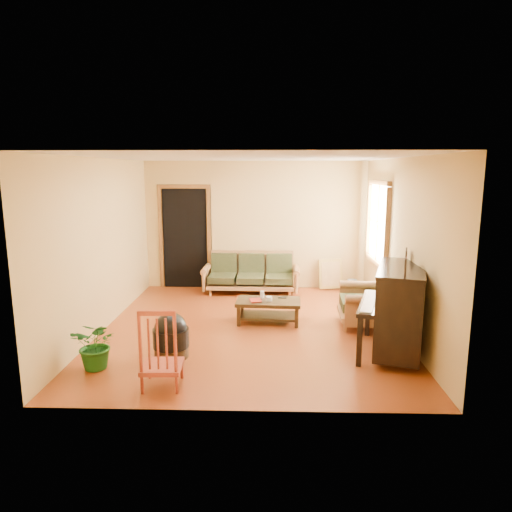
{
  "coord_description": "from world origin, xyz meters",
  "views": [
    {
      "loc": [
        0.3,
        -6.77,
        2.42
      ],
      "look_at": [
        0.08,
        0.2,
        1.1
      ],
      "focal_mm": 32.0,
      "sensor_mm": 36.0,
      "label": 1
    }
  ],
  "objects_px": {
    "piano": "(399,311)",
    "ceramic_crock": "(352,286)",
    "sofa": "(251,273)",
    "coffee_table": "(268,311)",
    "potted_plant": "(97,344)",
    "red_chair": "(161,346)",
    "armchair": "(364,297)",
    "footstool": "(171,341)"
  },
  "relations": [
    {
      "from": "armchair",
      "to": "footstool",
      "type": "bearing_deg",
      "value": -151.11
    },
    {
      "from": "piano",
      "to": "ceramic_crock",
      "type": "xyz_separation_m",
      "value": [
        -0.04,
        3.16,
        -0.47
      ]
    },
    {
      "from": "footstool",
      "to": "ceramic_crock",
      "type": "relative_size",
      "value": 1.91
    },
    {
      "from": "armchair",
      "to": "red_chair",
      "type": "relative_size",
      "value": 0.97
    },
    {
      "from": "potted_plant",
      "to": "red_chair",
      "type": "bearing_deg",
      "value": -25.63
    },
    {
      "from": "sofa",
      "to": "footstool",
      "type": "height_order",
      "value": "sofa"
    },
    {
      "from": "piano",
      "to": "ceramic_crock",
      "type": "distance_m",
      "value": 3.19
    },
    {
      "from": "armchair",
      "to": "ceramic_crock",
      "type": "bearing_deg",
      "value": 88.37
    },
    {
      "from": "armchair",
      "to": "piano",
      "type": "height_order",
      "value": "piano"
    },
    {
      "from": "red_chair",
      "to": "sofa",
      "type": "bearing_deg",
      "value": 75.95
    },
    {
      "from": "footstool",
      "to": "red_chair",
      "type": "height_order",
      "value": "red_chair"
    },
    {
      "from": "ceramic_crock",
      "to": "footstool",
      "type": "bearing_deg",
      "value": -131.27
    },
    {
      "from": "sofa",
      "to": "armchair",
      "type": "bearing_deg",
      "value": -44.07
    },
    {
      "from": "sofa",
      "to": "armchair",
      "type": "distance_m",
      "value": 2.66
    },
    {
      "from": "coffee_table",
      "to": "red_chair",
      "type": "distance_m",
      "value": 2.55
    },
    {
      "from": "sofa",
      "to": "piano",
      "type": "bearing_deg",
      "value": -53.85
    },
    {
      "from": "sofa",
      "to": "potted_plant",
      "type": "relative_size",
      "value": 2.99
    },
    {
      "from": "piano",
      "to": "ceramic_crock",
      "type": "bearing_deg",
      "value": 107.62
    },
    {
      "from": "red_chair",
      "to": "potted_plant",
      "type": "xyz_separation_m",
      "value": [
        -0.91,
        0.44,
        -0.16
      ]
    },
    {
      "from": "potted_plant",
      "to": "footstool",
      "type": "bearing_deg",
      "value": 24.32
    },
    {
      "from": "footstool",
      "to": "potted_plant",
      "type": "relative_size",
      "value": 0.75
    },
    {
      "from": "sofa",
      "to": "footstool",
      "type": "bearing_deg",
      "value": -104.24
    },
    {
      "from": "footstool",
      "to": "red_chair",
      "type": "xyz_separation_m",
      "value": [
        0.07,
        -0.81,
        0.25
      ]
    },
    {
      "from": "sofa",
      "to": "armchair",
      "type": "relative_size",
      "value": 2.03
    },
    {
      "from": "sofa",
      "to": "coffee_table",
      "type": "xyz_separation_m",
      "value": [
        0.36,
        -1.8,
        -0.22
      ]
    },
    {
      "from": "footstool",
      "to": "potted_plant",
      "type": "height_order",
      "value": "potted_plant"
    },
    {
      "from": "potted_plant",
      "to": "ceramic_crock",
      "type": "bearing_deg",
      "value": 44.66
    },
    {
      "from": "coffee_table",
      "to": "potted_plant",
      "type": "xyz_separation_m",
      "value": [
        -2.1,
        -1.8,
        0.13
      ]
    },
    {
      "from": "sofa",
      "to": "ceramic_crock",
      "type": "relative_size",
      "value": 7.63
    },
    {
      "from": "armchair",
      "to": "potted_plant",
      "type": "bearing_deg",
      "value": -151.38
    },
    {
      "from": "piano",
      "to": "potted_plant",
      "type": "bearing_deg",
      "value": -154.49
    },
    {
      "from": "sofa",
      "to": "armchair",
      "type": "xyz_separation_m",
      "value": [
        1.86,
        -1.9,
        0.06
      ]
    },
    {
      "from": "footstool",
      "to": "ceramic_crock",
      "type": "xyz_separation_m",
      "value": [
        2.95,
        3.36,
        -0.1
      ]
    },
    {
      "from": "ceramic_crock",
      "to": "coffee_table",
      "type": "bearing_deg",
      "value": -130.97
    },
    {
      "from": "sofa",
      "to": "ceramic_crock",
      "type": "xyz_separation_m",
      "value": [
        2.04,
        0.14,
        -0.28
      ]
    },
    {
      "from": "coffee_table",
      "to": "footstool",
      "type": "xyz_separation_m",
      "value": [
        -1.27,
        -1.42,
        0.04
      ]
    },
    {
      "from": "coffee_table",
      "to": "red_chair",
      "type": "height_order",
      "value": "red_chair"
    },
    {
      "from": "red_chair",
      "to": "armchair",
      "type": "bearing_deg",
      "value": 36.0
    },
    {
      "from": "sofa",
      "to": "coffee_table",
      "type": "relative_size",
      "value": 1.84
    },
    {
      "from": "piano",
      "to": "potted_plant",
      "type": "distance_m",
      "value": 3.88
    },
    {
      "from": "coffee_table",
      "to": "potted_plant",
      "type": "height_order",
      "value": "potted_plant"
    },
    {
      "from": "coffee_table",
      "to": "piano",
      "type": "xyz_separation_m",
      "value": [
        1.73,
        -1.22,
        0.41
      ]
    }
  ]
}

